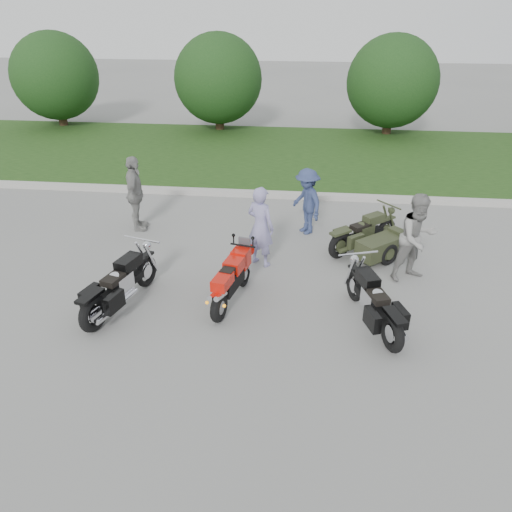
# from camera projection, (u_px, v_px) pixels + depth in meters

# --- Properties ---
(ground) EXTENTS (80.00, 80.00, 0.00)m
(ground) POSITION_uv_depth(u_px,v_px,m) (255.00, 312.00, 9.26)
(ground) COLOR gray
(ground) RESTS_ON ground
(curb) EXTENTS (60.00, 0.30, 0.15)m
(curb) POSITION_uv_depth(u_px,v_px,m) (277.00, 195.00, 14.51)
(curb) COLOR #B1AEA7
(curb) RESTS_ON ground
(grass_strip) EXTENTS (60.00, 8.00, 0.14)m
(grass_strip) POSITION_uv_depth(u_px,v_px,m) (285.00, 155.00, 18.17)
(grass_strip) COLOR #365C1F
(grass_strip) RESTS_ON ground
(tree_far_left) EXTENTS (3.60, 3.60, 4.00)m
(tree_far_left) POSITION_uv_depth(u_px,v_px,m) (55.00, 76.00, 21.09)
(tree_far_left) COLOR #3F2B1C
(tree_far_left) RESTS_ON ground
(tree_mid_left) EXTENTS (3.60, 3.60, 4.00)m
(tree_mid_left) POSITION_uv_depth(u_px,v_px,m) (218.00, 79.00, 20.42)
(tree_mid_left) COLOR #3F2B1C
(tree_mid_left) RESTS_ON ground
(tree_mid_right) EXTENTS (3.60, 3.60, 4.00)m
(tree_mid_right) POSITION_uv_depth(u_px,v_px,m) (392.00, 82.00, 19.75)
(tree_mid_right) COLOR #3F2B1C
(tree_mid_right) RESTS_ON ground
(sportbike_red) EXTENTS (0.61, 1.85, 0.89)m
(sportbike_red) POSITION_uv_depth(u_px,v_px,m) (231.00, 279.00, 9.31)
(sportbike_red) COLOR black
(sportbike_red) RESTS_ON ground
(cruiser_left) EXTENTS (0.78, 2.25, 0.89)m
(cruiser_left) POSITION_uv_depth(u_px,v_px,m) (118.00, 288.00, 9.17)
(cruiser_left) COLOR black
(cruiser_left) RESTS_ON ground
(cruiser_right) EXTENTS (0.90, 2.15, 0.86)m
(cruiser_right) POSITION_uv_depth(u_px,v_px,m) (375.00, 305.00, 8.70)
(cruiser_right) COLOR black
(cruiser_right) RESTS_ON ground
(cruiser_sidecar) EXTENTS (1.80, 1.82, 0.80)m
(cruiser_sidecar) POSITION_uv_depth(u_px,v_px,m) (373.00, 241.00, 11.07)
(cruiser_sidecar) COLOR black
(cruiser_sidecar) RESTS_ON ground
(person_stripe) EXTENTS (0.77, 0.69, 1.77)m
(person_stripe) POSITION_uv_depth(u_px,v_px,m) (261.00, 227.00, 10.55)
(person_stripe) COLOR #918BBD
(person_stripe) RESTS_ON ground
(person_grey) EXTENTS (1.12, 1.04, 1.84)m
(person_grey) POSITION_uv_depth(u_px,v_px,m) (417.00, 238.00, 9.97)
(person_grey) COLOR gray
(person_grey) RESTS_ON ground
(person_denim) EXTENTS (1.08, 1.21, 1.63)m
(person_denim) POSITION_uv_depth(u_px,v_px,m) (307.00, 202.00, 12.02)
(person_denim) COLOR navy
(person_denim) RESTS_ON ground
(person_back) EXTENTS (0.64, 1.16, 1.86)m
(person_back) POSITION_uv_depth(u_px,v_px,m) (135.00, 194.00, 12.15)
(person_back) COLOR gray
(person_back) RESTS_ON ground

